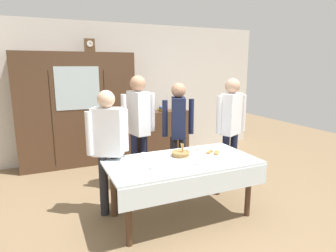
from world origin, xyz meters
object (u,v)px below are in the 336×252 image
at_px(tea_cup_near_right, 144,156).
at_px(tea_cup_near_left, 200,163).
at_px(book_stack, 163,109).
at_px(person_by_cabinet, 178,125).
at_px(wall_cabinet, 78,110).
at_px(bookshelf_low, 163,132).
at_px(bread_basket, 181,153).
at_px(person_beside_shelf, 231,121).
at_px(mantel_clock, 90,45).
at_px(person_behind_table_left, 139,121).
at_px(tea_cup_back_edge, 200,148).
at_px(tea_cup_far_right, 154,167).
at_px(dining_table, 182,169).
at_px(person_near_right_end, 108,141).
at_px(pastry_plate, 213,153).
at_px(spoon_center, 244,161).
at_px(spoon_near_right, 167,161).
at_px(spoon_mid_right, 217,162).

height_order(tea_cup_near_right, tea_cup_near_left, same).
distance_m(book_stack, person_by_cabinet, 1.84).
bearing_deg(wall_cabinet, bookshelf_low, 1.65).
xyz_separation_m(book_stack, bread_basket, (-0.79, -2.45, -0.19)).
xyz_separation_m(wall_cabinet, person_beside_shelf, (2.03, -1.99, -0.02)).
xyz_separation_m(bread_basket, person_beside_shelf, (1.06, 0.41, 0.26)).
relative_size(mantel_clock, person_behind_table_left, 0.14).
height_order(tea_cup_back_edge, tea_cup_far_right, same).
relative_size(dining_table, book_stack, 8.32).
bearing_deg(person_near_right_end, bread_basket, -17.05).
bearing_deg(pastry_plate, bookshelf_low, 81.71).
bearing_deg(tea_cup_far_right, book_stack, 65.20).
relative_size(tea_cup_back_edge, tea_cup_near_right, 1.00).
height_order(mantel_clock, tea_cup_near_left, mantel_clock).
height_order(tea_cup_near_right, spoon_center, tea_cup_near_right).
distance_m(bread_basket, spoon_near_right, 0.28).
relative_size(wall_cabinet, spoon_mid_right, 17.77).
xyz_separation_m(pastry_plate, person_beside_shelf, (0.65, 0.52, 0.28)).
height_order(dining_table, spoon_center, spoon_center).
distance_m(spoon_mid_right, person_by_cabinet, 1.11).
distance_m(wall_cabinet, person_beside_shelf, 2.84).
height_order(book_stack, person_near_right_end, person_near_right_end).
relative_size(dining_table, tea_cup_near_right, 14.07).
bearing_deg(tea_cup_near_left, mantel_clock, 104.69).
height_order(bookshelf_low, tea_cup_back_edge, bookshelf_low).
bearing_deg(tea_cup_near_left, spoon_center, -8.52).
bearing_deg(dining_table, mantel_clock, 103.41).
distance_m(wall_cabinet, person_by_cabinet, 2.13).
distance_m(bread_basket, spoon_mid_right, 0.49).
relative_size(tea_cup_back_edge, person_near_right_end, 0.08).
relative_size(mantel_clock, tea_cup_far_right, 1.85).
xyz_separation_m(wall_cabinet, tea_cup_far_right, (0.48, -2.72, -0.29)).
distance_m(tea_cup_near_right, tea_cup_far_right, 0.44).
height_order(book_stack, tea_cup_near_left, book_stack).
distance_m(tea_cup_back_edge, bread_basket, 0.37).
relative_size(tea_cup_near_right, spoon_center, 1.09).
bearing_deg(person_behind_table_left, pastry_plate, -55.25).
height_order(tea_cup_near_right, person_beside_shelf, person_beside_shelf).
relative_size(dining_table, tea_cup_far_right, 14.07).
xyz_separation_m(bookshelf_low, spoon_center, (-0.17, -2.94, 0.28)).
bearing_deg(bread_basket, person_by_cabinet, 66.56).
bearing_deg(mantel_clock, spoon_mid_right, -70.70).
height_order(tea_cup_near_right, spoon_mid_right, tea_cup_near_right).
bearing_deg(dining_table, book_stack, 72.02).
bearing_deg(bookshelf_low, mantel_clock, -178.01).
height_order(tea_cup_far_right, person_behind_table_left, person_behind_table_left).
relative_size(bookshelf_low, bread_basket, 4.58).
height_order(pastry_plate, person_behind_table_left, person_behind_table_left).
relative_size(tea_cup_far_right, person_near_right_end, 0.08).
height_order(bookshelf_low, person_near_right_end, person_near_right_end).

